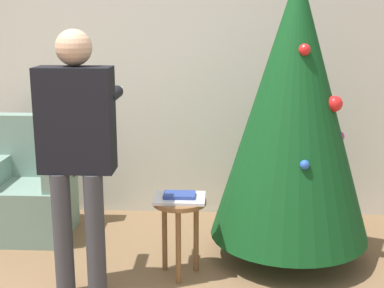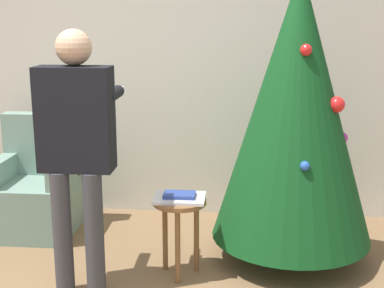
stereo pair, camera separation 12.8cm
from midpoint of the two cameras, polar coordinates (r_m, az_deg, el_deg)
name	(u,v)px [view 1 (the left image)]	position (r m, az deg, el deg)	size (l,w,h in m)	color
wall_back	(149,61)	(4.65, -5.39, 8.76)	(8.00, 0.06, 2.70)	beige
christmas_tree	(293,107)	(3.75, 9.79, 3.89)	(1.13, 1.13, 2.05)	brown
armchair	(31,193)	(4.54, -17.53, -4.97)	(0.63, 0.61, 0.95)	gray
person_standing	(77,140)	(3.32, -13.28, 0.39)	(0.46, 0.57, 1.66)	#38383D
side_stool	(180,215)	(3.61, -2.36, -7.54)	(0.36, 0.36, 0.54)	brown
laptop	(179,198)	(3.57, -2.38, -5.80)	(0.34, 0.26, 0.02)	silver
book	(179,195)	(3.56, -2.38, -5.46)	(0.21, 0.14, 0.02)	navy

